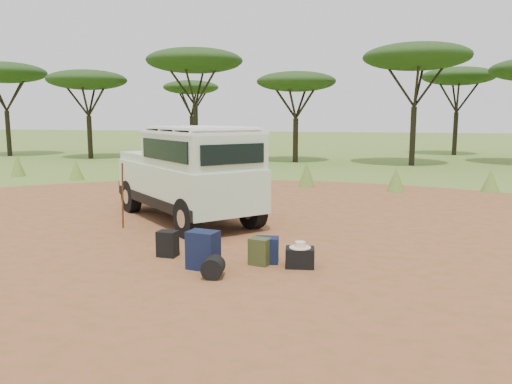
% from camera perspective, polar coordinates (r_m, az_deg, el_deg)
% --- Properties ---
extents(ground, '(140.00, 140.00, 0.00)m').
position_cam_1_polar(ground, '(9.12, -2.40, -7.03)').
color(ground, '#567F2D').
rests_on(ground, ground).
extents(dirt_clearing, '(23.00, 23.00, 0.01)m').
position_cam_1_polar(dirt_clearing, '(9.12, -2.40, -7.01)').
color(dirt_clearing, '#9A5132').
rests_on(dirt_clearing, ground).
extents(grass_fringe, '(36.60, 1.60, 0.90)m').
position_cam_1_polar(grass_fringe, '(17.37, 6.12, 1.81)').
color(grass_fringe, '#567F2D').
rests_on(grass_fringe, ground).
extents(acacia_treeline, '(46.70, 13.20, 6.26)m').
position_cam_1_polar(acacia_treeline, '(28.38, 10.84, 13.40)').
color(acacia_treeline, black).
rests_on(acacia_treeline, ground).
extents(safari_vehicle, '(4.57, 4.40, 2.24)m').
position_cam_1_polar(safari_vehicle, '(11.83, -7.63, 1.86)').
color(safari_vehicle, silver).
rests_on(safari_vehicle, ground).
extents(walking_staff, '(0.30, 0.41, 1.49)m').
position_cam_1_polar(walking_staff, '(11.16, -15.00, -0.49)').
color(walking_staff, brown).
rests_on(walking_staff, ground).
extents(backpack_black, '(0.35, 0.27, 0.46)m').
position_cam_1_polar(backpack_black, '(8.99, -10.07, -5.86)').
color(backpack_black, black).
rests_on(backpack_black, ground).
extents(backpack_navy, '(0.53, 0.42, 0.63)m').
position_cam_1_polar(backpack_navy, '(8.18, -6.06, -6.63)').
color(backpack_navy, '#101634').
rests_on(backpack_navy, ground).
extents(backpack_olive, '(0.37, 0.31, 0.46)m').
position_cam_1_polar(backpack_olive, '(8.37, 0.42, -6.84)').
color(backpack_olive, '#404620').
rests_on(backpack_olive, ground).
extents(duffel_navy, '(0.44, 0.35, 0.44)m').
position_cam_1_polar(duffel_navy, '(8.49, 1.23, -6.67)').
color(duffel_navy, '#101634').
rests_on(duffel_navy, ground).
extents(hard_case, '(0.51, 0.40, 0.33)m').
position_cam_1_polar(hard_case, '(8.29, 5.04, -7.48)').
color(hard_case, black).
rests_on(hard_case, ground).
extents(stuff_sack, '(0.38, 0.38, 0.33)m').
position_cam_1_polar(stuff_sack, '(7.77, -4.92, -8.59)').
color(stuff_sack, black).
rests_on(stuff_sack, ground).
extents(safari_hat, '(0.35, 0.35, 0.10)m').
position_cam_1_polar(safari_hat, '(8.23, 5.06, -6.12)').
color(safari_hat, beige).
rests_on(safari_hat, hard_case).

